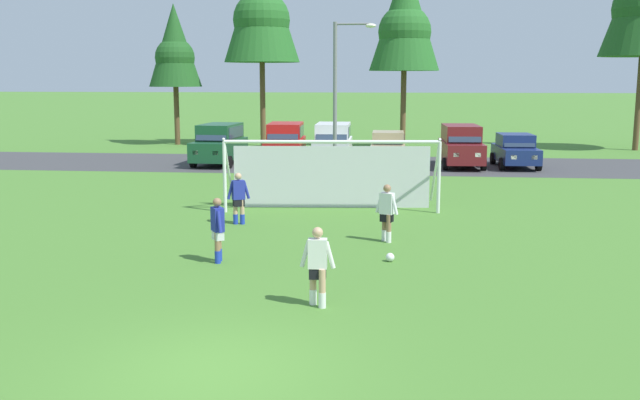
% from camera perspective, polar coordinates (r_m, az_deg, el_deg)
% --- Properties ---
extents(ground_plane, '(400.00, 400.00, 0.00)m').
position_cam_1_polar(ground_plane, '(26.05, -0.22, -0.42)').
color(ground_plane, '#477A2D').
extents(parking_lot_strip, '(52.00, 8.40, 0.01)m').
position_cam_1_polar(parking_lot_strip, '(38.41, 1.88, 2.87)').
color(parking_lot_strip, '#3D3D3F').
rests_on(parking_lot_strip, ground).
extents(soccer_ball, '(0.22, 0.22, 0.22)m').
position_cam_1_polar(soccer_ball, '(18.20, 5.61, -4.56)').
color(soccer_ball, white).
rests_on(soccer_ball, ground).
extents(soccer_goal, '(7.56, 2.58, 2.57)m').
position_cam_1_polar(soccer_goal, '(25.21, 0.93, 2.21)').
color(soccer_goal, white).
rests_on(soccer_goal, ground).
extents(player_striker_near, '(0.74, 0.34, 1.64)m').
position_cam_1_polar(player_striker_near, '(14.48, -0.19, -5.34)').
color(player_striker_near, tan).
rests_on(player_striker_near, ground).
extents(player_midfield_center, '(0.41, 0.70, 1.64)m').
position_cam_1_polar(player_midfield_center, '(18.08, -8.14, -2.39)').
color(player_midfield_center, '#936B4C').
rests_on(player_midfield_center, ground).
extents(player_defender_far, '(0.67, 0.44, 1.64)m').
position_cam_1_polar(player_defender_far, '(20.21, 5.34, -1.05)').
color(player_defender_far, '#936B4C').
rests_on(player_defender_far, ground).
extents(player_winger_left, '(0.72, 0.39, 1.64)m').
position_cam_1_polar(player_winger_left, '(22.70, -6.50, 0.12)').
color(player_winger_left, tan).
rests_on(player_winger_left, ground).
extents(parked_car_slot_far_left, '(2.35, 4.71, 2.16)m').
position_cam_1_polar(parked_car_slot_far_left, '(38.53, -8.00, 4.46)').
color(parked_car_slot_far_left, '#194C2D').
rests_on(parked_car_slot_far_left, ground).
extents(parked_car_slot_left, '(2.33, 4.70, 2.16)m').
position_cam_1_polar(parked_car_slot_left, '(38.92, -2.77, 4.59)').
color(parked_car_slot_left, red).
rests_on(parked_car_slot_left, ground).
extents(parked_car_slot_center_left, '(2.22, 4.64, 2.16)m').
position_cam_1_polar(parked_car_slot_center_left, '(38.67, 1.05, 4.57)').
color(parked_car_slot_center_left, silver).
rests_on(parked_car_slot_center_left, ground).
extents(parked_car_slot_center, '(2.06, 4.21, 1.72)m').
position_cam_1_polar(parked_car_slot_center, '(38.82, 5.44, 4.19)').
color(parked_car_slot_center, tan).
rests_on(parked_car_slot_center, ground).
extents(parked_car_slot_center_right, '(2.30, 4.68, 2.16)m').
position_cam_1_polar(parked_car_slot_center_right, '(37.91, 11.16, 4.28)').
color(parked_car_slot_center_right, maroon).
rests_on(parked_car_slot_center_right, ground).
extents(parked_car_slot_right, '(2.18, 4.28, 1.72)m').
position_cam_1_polar(parked_car_slot_right, '(38.36, 15.29, 3.83)').
color(parked_car_slot_right, navy).
rests_on(parked_car_slot_right, ground).
extents(tree_left_edge, '(3.58, 3.58, 9.55)m').
position_cam_1_polar(tree_left_edge, '(50.69, -11.50, 11.76)').
color(tree_left_edge, brown).
rests_on(tree_left_edge, ground).
extents(tree_mid_left, '(5.04, 5.04, 13.45)m').
position_cam_1_polar(tree_mid_left, '(49.08, -4.69, 15.15)').
color(tree_mid_left, brown).
rests_on(tree_mid_left, ground).
extents(tree_center_back, '(4.52, 4.52, 12.06)m').
position_cam_1_polar(tree_center_back, '(47.48, 6.78, 14.14)').
color(tree_center_back, brown).
rests_on(tree_center_back, ground).
extents(street_lamp, '(2.00, 0.32, 7.07)m').
position_cam_1_polar(street_lamp, '(33.11, 1.52, 8.13)').
color(street_lamp, slate).
rests_on(street_lamp, ground).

